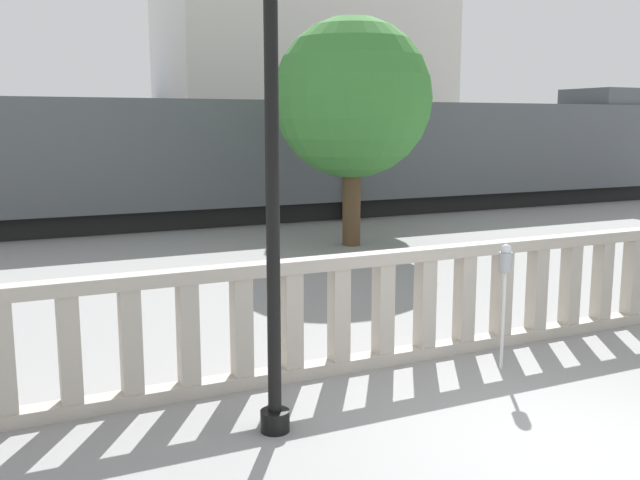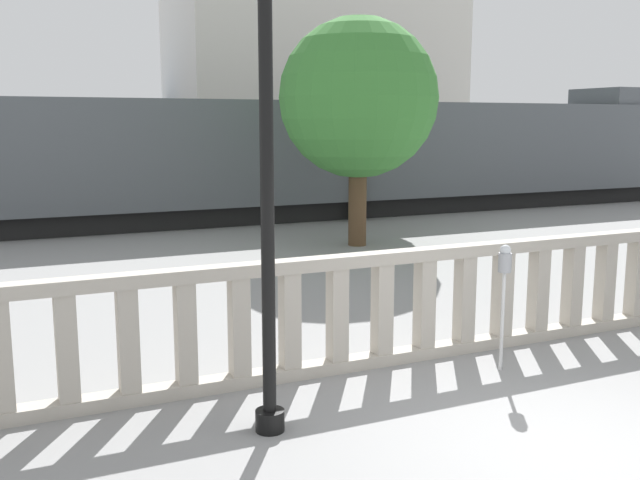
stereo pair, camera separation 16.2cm
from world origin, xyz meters
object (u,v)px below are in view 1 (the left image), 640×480
(parking_meter, at_px, (505,271))
(tree_right, at_px, (352,99))
(train_near, at_px, (299,157))
(tree_left, at_px, (353,80))
(lamppost, at_px, (271,46))
(train_far, at_px, (137,144))

(parking_meter, distance_m, tree_right, 8.80)
(train_near, xyz_separation_m, tree_left, (1.05, -1.46, 2.20))
(train_near, bearing_deg, parking_meter, -103.98)
(tree_left, bearing_deg, tree_right, -118.46)
(lamppost, height_order, train_near, lamppost)
(lamppost, xyz_separation_m, parking_meter, (3.01, 0.44, -2.32))
(train_near, relative_size, tree_left, 5.09)
(train_near, relative_size, tree_right, 5.57)
(train_far, relative_size, tree_right, 4.34)
(tree_left, xyz_separation_m, tree_right, (-1.97, -3.64, -0.64))
(lamppost, bearing_deg, parking_meter, 8.36)
(train_near, distance_m, train_far, 12.61)
(tree_left, bearing_deg, train_far, 103.51)
(parking_meter, distance_m, train_near, 13.70)
(parking_meter, bearing_deg, train_far, 87.72)
(parking_meter, relative_size, train_far, 0.07)
(tree_right, bearing_deg, train_near, 79.73)
(lamppost, distance_m, tree_right, 10.18)
(lamppost, bearing_deg, train_near, 65.28)
(lamppost, relative_size, train_far, 0.24)
(lamppost, bearing_deg, train_far, 81.21)
(train_near, relative_size, train_far, 1.28)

